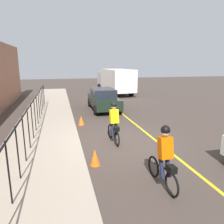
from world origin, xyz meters
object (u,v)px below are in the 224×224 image
Objects in this scene: cyclist_lead at (114,123)px; traffic_cone_near at (95,157)px; traffic_cone_far at (81,120)px; box_truck_background at (115,80)px; parked_sedan_rear at (103,99)px; cyclist_follow at (164,157)px.

cyclist_lead reaches higher than traffic_cone_near.
box_truck_background is at bearing -23.80° from traffic_cone_far.
box_truck_background reaches higher than parked_sedan_rear.
parked_sedan_rear is (6.78, -0.92, -0.09)m from cyclist_lead.
box_truck_background is (7.73, -2.96, 0.73)m from parked_sedan_rear.
cyclist_follow is at bearing -2.12° from parked_sedan_rear.
parked_sedan_rear is at bearing -29.42° from traffic_cone_far.
box_truck_background is at bearing 159.27° from parked_sedan_rear.
traffic_cone_near is (-8.70, 2.09, -0.54)m from parked_sedan_rear.
traffic_cone_near reaches higher than traffic_cone_far.
parked_sedan_rear is at bearing -4.68° from cyclist_follow.
box_truck_background reaches higher than traffic_cone_near.
cyclist_lead is 3.17× the size of traffic_cone_near.
traffic_cone_far is (-3.64, 2.05, -0.57)m from parked_sedan_rear.
cyclist_follow reaches higher than traffic_cone_far.
box_truck_background is at bearing -17.10° from traffic_cone_near.
cyclist_lead is at bearing -160.26° from traffic_cone_far.
parked_sedan_rear is at bearing 153.58° from box_truck_background.
box_truck_background is 12.49m from traffic_cone_far.
cyclist_lead is 0.26× the size of box_truck_background.
box_truck_background is 13.49× the size of traffic_cone_far.
cyclist_lead reaches higher than traffic_cone_far.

